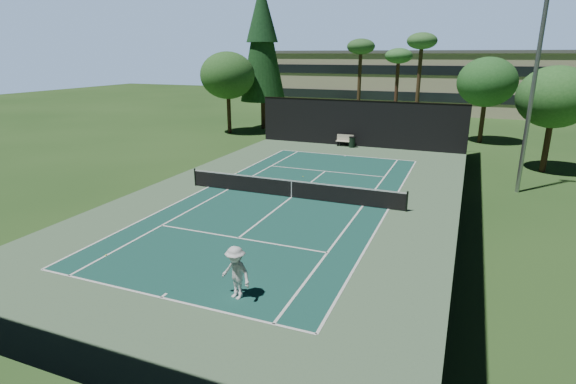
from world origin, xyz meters
name	(u,v)px	position (x,y,z in m)	size (l,w,h in m)	color
ground	(291,198)	(0.00, 0.00, 0.00)	(160.00, 160.00, 0.00)	#264A1B
apron_slab	(291,197)	(0.00, 0.00, 0.01)	(18.00, 32.00, 0.01)	#4F704E
court_surface	(291,197)	(0.00, 0.00, 0.01)	(10.97, 23.77, 0.01)	#174B41
court_lines	(291,197)	(0.00, 0.00, 0.02)	(11.07, 23.87, 0.01)	white
tennis_net	(291,188)	(0.00, 0.00, 0.56)	(12.90, 0.10, 1.10)	black
fence	(292,163)	(0.00, 0.06, 2.01)	(18.04, 32.05, 4.03)	black
player	(236,273)	(2.34, -10.91, 0.93)	(1.20, 0.69, 1.85)	white
tennis_ball_a	(106,255)	(-4.12, -10.01, 0.04)	(0.07, 0.07, 0.07)	#E6EF36
tennis_ball_b	(287,191)	(-0.66, 1.02, 0.03)	(0.07, 0.07, 0.07)	#E8F537
tennis_ball_c	(303,177)	(-0.92, 4.42, 0.03)	(0.07, 0.07, 0.07)	#CDEA35
tennis_ball_d	(237,173)	(-5.45, 3.66, 0.04)	(0.07, 0.07, 0.07)	#A9CA2D
park_bench	(345,140)	(-1.09, 15.62, 0.55)	(1.50, 0.45, 1.02)	beige
trash_bin	(352,142)	(-0.37, 15.30, 0.48)	(0.56, 0.56, 0.95)	black
pine_tree	(262,37)	(-12.00, 22.00, 9.55)	(4.80, 4.80, 15.00)	#442B1D
palm_a	(361,50)	(-2.00, 24.00, 8.19)	(2.80, 2.80, 9.32)	#45311D
palm_b	(399,59)	(1.50, 26.00, 7.36)	(2.80, 2.80, 8.42)	#482C1F
palm_c	(422,45)	(4.00, 23.00, 8.60)	(2.80, 2.80, 9.77)	#46321E
decid_tree_a	(487,82)	(10.00, 22.00, 5.42)	(5.12, 5.12, 7.62)	#3F2C1B
decid_tree_b	(555,97)	(14.00, 12.00, 5.08)	(4.80, 4.80, 7.14)	#4A2F20
decid_tree_c	(228,76)	(-14.00, 18.00, 5.76)	(5.44, 5.44, 8.09)	#462E1E
campus_building	(408,80)	(0.00, 45.98, 4.21)	(40.50, 12.50, 8.30)	#B7AC8E
light_pole	(534,80)	(12.00, 6.00, 6.46)	(0.90, 0.25, 12.22)	#95989D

